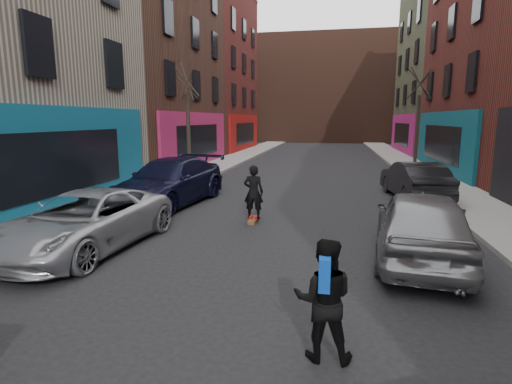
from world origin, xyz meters
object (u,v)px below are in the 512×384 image
at_px(pedestrian, 324,299).
at_px(skateboarder, 254,192).
at_px(parked_left_end, 170,182).
at_px(parked_right_far, 421,225).
at_px(tree_left_far, 188,113).
at_px(parked_right_end, 414,180).
at_px(tree_right_far, 418,111).
at_px(parked_left_far, 85,221).
at_px(skateboard, 254,220).

bearing_deg(pedestrian, skateboarder, -72.34).
height_order(parked_left_end, skateboarder, skateboarder).
height_order(parked_right_far, skateboarder, skateboarder).
relative_size(tree_left_far, parked_right_end, 1.46).
relative_size(tree_right_far, pedestrian, 4.20).
relative_size(parked_left_end, parked_right_far, 1.22).
distance_m(parked_left_far, skateboarder, 4.76).
relative_size(skateboarder, pedestrian, 1.01).
relative_size(parked_left_end, pedestrian, 3.53).
height_order(parked_right_far, parked_right_end, parked_right_far).
bearing_deg(parked_left_far, skateboard, 48.35).
height_order(tree_right_far, parked_right_end, tree_right_far).
bearing_deg(skateboarder, tree_right_far, -116.85).
bearing_deg(tree_right_far, tree_left_far, -154.18).
bearing_deg(parked_left_end, skateboarder, -21.74).
xyz_separation_m(tree_left_far, parked_right_far, (9.40, -10.89, -2.58)).
bearing_deg(parked_right_end, parked_left_far, 34.24).
bearing_deg(parked_right_far, parked_left_end, -22.89).
distance_m(parked_right_end, skateboarder, 7.19).
height_order(tree_left_far, parked_right_end, tree_left_far).
distance_m(parked_right_far, parked_right_end, 7.31).
distance_m(parked_left_end, pedestrian, 10.44).
bearing_deg(skateboarder, parked_right_far, 149.35).
bearing_deg(skateboarder, parked_right_end, -139.40).
xyz_separation_m(tree_right_far, parked_right_end, (-1.82, -9.68, -2.80)).
distance_m(tree_left_far, parked_right_end, 11.51).
distance_m(tree_left_far, parked_right_far, 14.62).
relative_size(parked_right_end, skateboarder, 2.72).
bearing_deg(tree_left_far, parked_left_far, -81.69).
xyz_separation_m(parked_left_far, parked_right_end, (8.88, 7.98, 0.04)).
height_order(parked_left_far, pedestrian, pedestrian).
xyz_separation_m(skateboard, pedestrian, (2.26, -6.72, 0.77)).
distance_m(tree_left_far, tree_right_far, 13.78).
height_order(parked_right_far, pedestrian, pedestrian).
height_order(tree_left_far, tree_right_far, tree_right_far).
bearing_deg(parked_right_end, tree_left_far, -26.89).
bearing_deg(parked_left_end, parked_right_far, -22.52).
xyz_separation_m(parked_right_far, parked_right_end, (1.18, 7.21, -0.06)).
xyz_separation_m(parked_left_far, skateboarder, (3.42, 3.30, 0.23)).
bearing_deg(tree_right_far, skateboard, -116.87).
bearing_deg(parked_right_end, skateboard, 32.88).
xyz_separation_m(parked_left_far, pedestrian, (5.68, -3.41, 0.13)).
bearing_deg(skateboard, parked_left_end, 150.76).
relative_size(parked_left_end, skateboarder, 3.49).
relative_size(parked_right_far, parked_right_end, 1.05).
relative_size(parked_left_end, parked_right_end, 1.28).
bearing_deg(tree_right_far, parked_right_end, -100.63).
bearing_deg(tree_right_far, parked_left_end, -131.09).
bearing_deg(pedestrian, parked_left_end, -57.28).
relative_size(parked_left_end, skateboard, 7.14).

